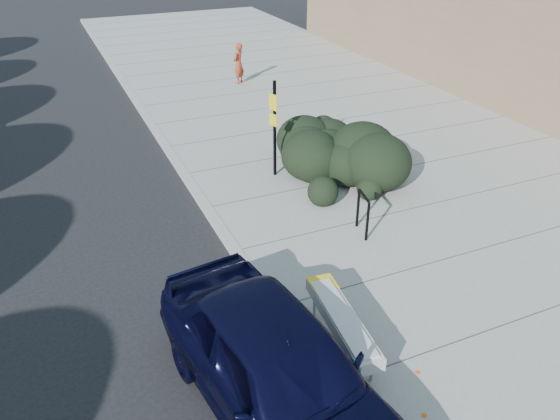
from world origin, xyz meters
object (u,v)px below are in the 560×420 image
Objects in this scene: sedan_navy at (279,370)px; pedestrian at (238,63)px; bench at (342,321)px; bike_rack at (363,210)px; sign_post at (274,123)px.

sedan_navy is 3.15× the size of pedestrian.
bench is 1.57m from sedan_navy.
bike_rack is 0.60× the size of pedestrian.
bench is 2.35× the size of bike_rack.
sign_post is at bearing 59.22° from sedan_navy.
pedestrian is (1.45, 11.71, 0.21)m from bike_rack.
sedan_navy reaches higher than bench.
pedestrian is at bearing 59.17° from sign_post.
bench is at bearing -120.87° from sign_post.
sign_post reaches higher than bike_rack.
bike_rack is at bearing 37.30° from sedan_navy.
bike_rack is 5.01m from sedan_navy.
sign_post is at bearing 110.77° from bike_rack.
bike_rack is 11.80m from pedestrian.
bike_rack is 3.59m from sign_post.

